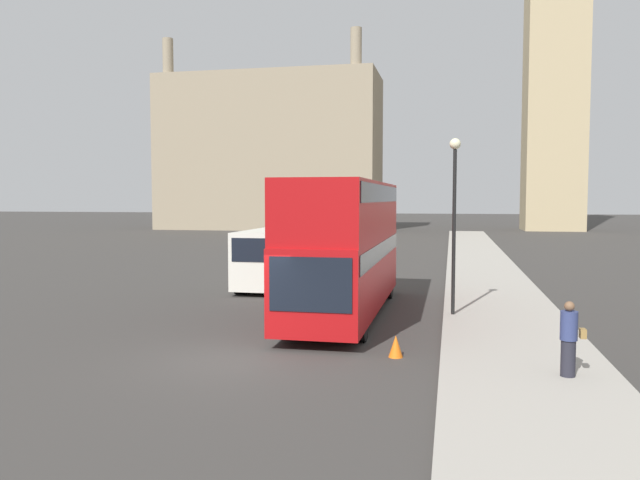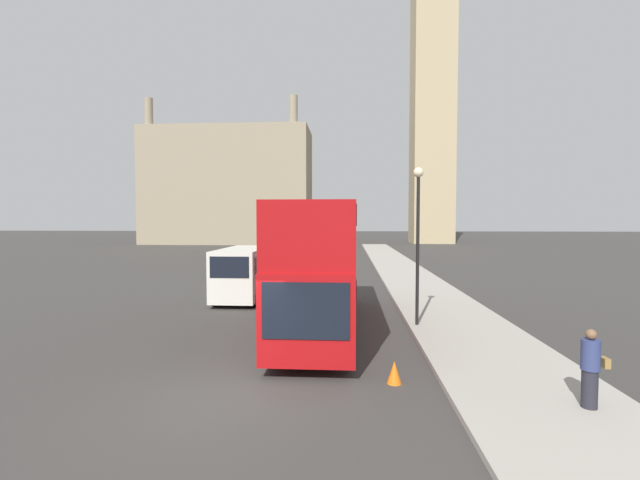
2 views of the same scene
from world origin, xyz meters
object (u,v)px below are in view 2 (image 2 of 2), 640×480
clock_tower (433,21)px  white_van (244,272)px  street_lamp (418,222)px  pedestrian (591,369)px  red_double_decker_bus (320,260)px  parked_sedan (285,256)px

clock_tower → white_van: (-19.81, -55.62, -37.12)m
street_lamp → clock_tower: bearing=78.8°
clock_tower → street_lamp: 71.06m
white_van → street_lamp: 9.71m
clock_tower → pedestrian: size_ratio=46.59×
clock_tower → red_double_decker_bus: (-15.62, -60.93, -36.01)m
clock_tower → street_lamp: (-12.07, -60.90, -34.59)m
red_double_decker_bus → parked_sedan: (-4.80, 23.57, -1.80)m
white_van → street_lamp: (7.74, -5.27, 2.54)m
pedestrian → red_double_decker_bus: bearing=131.3°
red_double_decker_bus → street_lamp: (3.55, 0.03, 1.42)m
pedestrian → parked_sedan: pedestrian is taller
white_van → pedestrian: 15.78m
clock_tower → parked_sedan: clock_tower is taller
clock_tower → white_van: 69.75m
parked_sedan → red_double_decker_bus: bearing=-78.5°
pedestrian → street_lamp: (-2.40, 6.81, 2.95)m
street_lamp → parked_sedan: (-8.35, 23.54, -3.22)m
parked_sedan → white_van: bearing=-88.1°
red_double_decker_bus → pedestrian: 9.15m
red_double_decker_bus → pedestrian: (5.95, -6.77, -1.54)m
red_double_decker_bus → street_lamp: 3.83m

